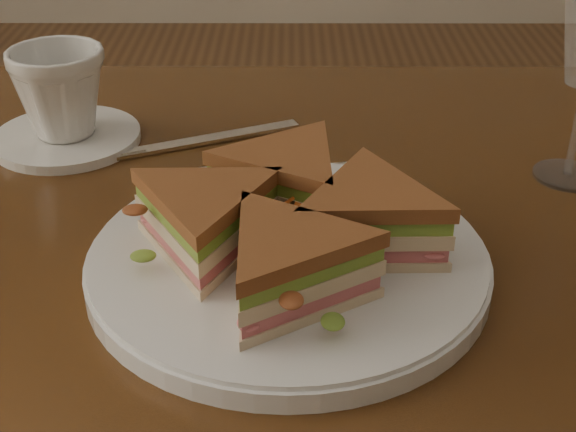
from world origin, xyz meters
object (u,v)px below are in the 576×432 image
at_px(spoon, 234,175).
at_px(coffee_cup, 60,93).
at_px(plate, 288,263).
at_px(table, 248,327).
at_px(sandwich_wedges, 288,222).
at_px(knife, 193,143).
at_px(saucer, 67,138).

bearing_deg(spoon, coffee_cup, 144.22).
xyz_separation_m(plate, spoon, (-0.05, 0.15, -0.00)).
bearing_deg(table, coffee_cup, 137.04).
xyz_separation_m(sandwich_wedges, coffee_cup, (-0.23, 0.23, 0.01)).
bearing_deg(knife, saucer, 154.02).
height_order(sandwich_wedges, saucer, sandwich_wedges).
bearing_deg(spoon, plate, -82.61).
bearing_deg(coffee_cup, knife, 12.36).
height_order(plate, sandwich_wedges, sandwich_wedges).
bearing_deg(spoon, saucer, 144.22).
bearing_deg(plate, spoon, 108.70).
relative_size(sandwich_wedges, spoon, 1.42).
xyz_separation_m(spoon, coffee_cup, (-0.18, 0.08, 0.05)).
relative_size(table, knife, 5.93).
relative_size(saucer, coffee_cup, 1.56).
bearing_deg(spoon, table, -92.48).
distance_m(plate, coffee_cup, 0.33).
height_order(sandwich_wedges, coffee_cup, coffee_cup).
height_order(table, sandwich_wedges, sandwich_wedges).
xyz_separation_m(table, spoon, (-0.02, 0.10, 0.10)).
bearing_deg(spoon, knife, 110.29).
relative_size(spoon, coffee_cup, 1.90).
bearing_deg(sandwich_wedges, plate, 0.00).
bearing_deg(coffee_cup, table, -28.13).
relative_size(table, sandwich_wedges, 4.64).
bearing_deg(plate, coffee_cup, 134.41).
height_order(spoon, knife, spoon).
distance_m(sandwich_wedges, coffee_cup, 0.33).
distance_m(table, sandwich_wedges, 0.16).
relative_size(plate, saucer, 2.08).
distance_m(saucer, coffee_cup, 0.05).
height_order(sandwich_wedges, knife, sandwich_wedges).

